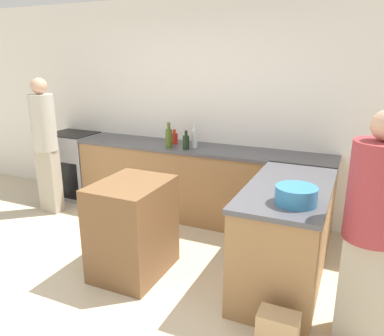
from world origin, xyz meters
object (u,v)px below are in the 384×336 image
at_px(olive_oil_bottle, 169,138).
at_px(person_at_peninsula, 372,225).
at_px(paper_bag, 277,333).
at_px(vinegar_bottle_clear, 194,138).
at_px(mixing_bowl, 296,195).
at_px(range_oven, 75,165).
at_px(hot_sauce_bottle, 174,138).
at_px(person_by_range, 45,141).
at_px(wine_bottle_dark, 186,142).
at_px(island_table, 133,228).

relative_size(olive_oil_bottle, person_at_peninsula, 0.18).
bearing_deg(paper_bag, olive_oil_bottle, 135.22).
relative_size(vinegar_bottle_clear, person_at_peninsula, 0.18).
height_order(olive_oil_bottle, paper_bag, olive_oil_bottle).
xyz_separation_m(mixing_bowl, person_at_peninsula, (0.53, -0.10, -0.10)).
height_order(range_oven, hot_sauce_bottle, hot_sauce_bottle).
xyz_separation_m(person_by_range, paper_bag, (3.29, -1.28, -0.81)).
bearing_deg(hot_sauce_bottle, wine_bottle_dark, -38.54).
xyz_separation_m(mixing_bowl, olive_oil_bottle, (-1.71, 1.23, 0.05)).
height_order(wine_bottle_dark, person_at_peninsula, person_at_peninsula).
bearing_deg(range_oven, island_table, -36.29).
distance_m(olive_oil_bottle, wine_bottle_dark, 0.23).
distance_m(person_by_range, person_at_peninsula, 3.90).
bearing_deg(vinegar_bottle_clear, wine_bottle_dark, -118.43).
distance_m(hot_sauce_bottle, person_by_range, 1.65).
height_order(person_at_peninsula, paper_bag, person_at_peninsula).
distance_m(person_by_range, paper_bag, 3.62).
relative_size(mixing_bowl, olive_oil_bottle, 1.02).
bearing_deg(person_by_range, olive_oil_bottle, 15.58).
relative_size(island_table, person_by_range, 0.51).
height_order(island_table, person_by_range, person_by_range).
height_order(mixing_bowl, wine_bottle_dark, wine_bottle_dark).
bearing_deg(olive_oil_bottle, person_at_peninsula, -30.68).
relative_size(hot_sauce_bottle, paper_bag, 0.59).
height_order(range_oven, olive_oil_bottle, olive_oil_bottle).
distance_m(range_oven, olive_oil_bottle, 1.77).
bearing_deg(olive_oil_bottle, island_table, -78.42).
xyz_separation_m(vinegar_bottle_clear, wine_bottle_dark, (-0.06, -0.11, -0.03)).
height_order(hot_sauce_bottle, person_by_range, person_by_range).
distance_m(island_table, person_at_peninsula, 2.04).
xyz_separation_m(island_table, olive_oil_bottle, (-0.25, 1.24, 0.61)).
relative_size(wine_bottle_dark, hot_sauce_bottle, 1.23).
xyz_separation_m(vinegar_bottle_clear, person_by_range, (-1.84, -0.55, -0.09)).
height_order(mixing_bowl, person_by_range, person_by_range).
relative_size(wine_bottle_dark, person_at_peninsula, 0.13).
bearing_deg(vinegar_bottle_clear, person_at_peninsula, -36.50).
distance_m(vinegar_bottle_clear, person_at_peninsula, 2.43).
bearing_deg(person_at_peninsula, mixing_bowl, 169.47).
height_order(olive_oil_bottle, person_by_range, person_by_range).
height_order(island_table, paper_bag, island_table).
xyz_separation_m(island_table, person_by_range, (-1.81, 0.80, 0.51)).
bearing_deg(paper_bag, island_table, 161.98).
bearing_deg(paper_bag, person_at_peninsula, 37.42).
bearing_deg(person_at_peninsula, island_table, 177.37).
xyz_separation_m(island_table, hot_sauce_bottle, (-0.29, 1.45, 0.56)).
distance_m(island_table, wine_bottle_dark, 1.37).
bearing_deg(range_oven, person_by_range, -80.43).
bearing_deg(island_table, wine_bottle_dark, 91.33).
height_order(vinegar_bottle_clear, person_at_peninsula, person_at_peninsula).
height_order(island_table, hot_sauce_bottle, hot_sauce_bottle).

